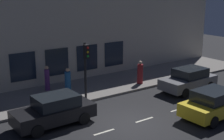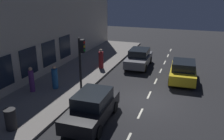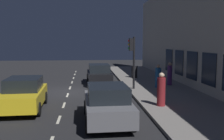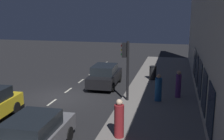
{
  "view_description": "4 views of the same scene",
  "coord_description": "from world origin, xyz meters",
  "px_view_note": "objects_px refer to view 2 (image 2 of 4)",
  "views": [
    {
      "loc": [
        -11.85,
        9.46,
        6.84
      ],
      "look_at": [
        3.02,
        -1.0,
        2.13
      ],
      "focal_mm": 50.59,
      "sensor_mm": 36.0,
      "label": 1
    },
    {
      "loc": [
        -2.37,
        13.06,
        6.47
      ],
      "look_at": [
        2.06,
        0.48,
        1.96
      ],
      "focal_mm": 37.68,
      "sensor_mm": 36.0,
      "label": 2
    },
    {
      "loc": [
        1.22,
        -17.3,
        3.35
      ],
      "look_at": [
        2.81,
        -1.07,
        1.57
      ],
      "focal_mm": 41.7,
      "sensor_mm": 36.0,
      "label": 3
    },
    {
      "loc": [
        7.09,
        -15.29,
        5.41
      ],
      "look_at": [
        3.19,
        1.21,
        1.68
      ],
      "focal_mm": 43.72,
      "sensor_mm": 36.0,
      "label": 4
    }
  ],
  "objects_px": {
    "parked_car_0": "(92,107)",
    "pedestrian_0": "(32,80)",
    "traffic_light": "(81,55)",
    "trash_bin": "(11,119)",
    "parked_car_1": "(183,71)",
    "parked_car_2": "(139,58)",
    "pedestrian_1": "(55,78)",
    "pedestrian_2": "(101,59)"
  },
  "relations": [
    {
      "from": "parked_car_0",
      "to": "pedestrian_0",
      "type": "relative_size",
      "value": 2.49
    },
    {
      "from": "traffic_light",
      "to": "trash_bin",
      "type": "height_order",
      "value": "traffic_light"
    },
    {
      "from": "parked_car_1",
      "to": "parked_car_2",
      "type": "height_order",
      "value": "same"
    },
    {
      "from": "pedestrian_1",
      "to": "parked_car_1",
      "type": "bearing_deg",
      "value": 83.79
    },
    {
      "from": "trash_bin",
      "to": "pedestrian_0",
      "type": "bearing_deg",
      "value": -65.09
    },
    {
      "from": "pedestrian_0",
      "to": "traffic_light",
      "type": "bearing_deg",
      "value": -28.57
    },
    {
      "from": "parked_car_0",
      "to": "parked_car_1",
      "type": "xyz_separation_m",
      "value": [
        -4.07,
        -7.52,
        -0.0
      ]
    },
    {
      "from": "parked_car_0",
      "to": "trash_bin",
      "type": "xyz_separation_m",
      "value": [
        3.25,
        2.2,
        -0.11
      ]
    },
    {
      "from": "pedestrian_1",
      "to": "parked_car_2",
      "type": "bearing_deg",
      "value": 113.45
    },
    {
      "from": "traffic_light",
      "to": "trash_bin",
      "type": "xyz_separation_m",
      "value": [
        1.15,
        5.36,
        -1.88
      ]
    },
    {
      "from": "parked_car_2",
      "to": "parked_car_0",
      "type": "bearing_deg",
      "value": 87.81
    },
    {
      "from": "traffic_light",
      "to": "pedestrian_0",
      "type": "height_order",
      "value": "traffic_light"
    },
    {
      "from": "traffic_light",
      "to": "parked_car_1",
      "type": "xyz_separation_m",
      "value": [
        -6.18,
        -4.36,
        -1.77
      ]
    },
    {
      "from": "parked_car_1",
      "to": "parked_car_0",
      "type": "bearing_deg",
      "value": -120.48
    },
    {
      "from": "traffic_light",
      "to": "pedestrian_2",
      "type": "xyz_separation_m",
      "value": [
        0.62,
        -4.84,
        -1.64
      ]
    },
    {
      "from": "pedestrian_0",
      "to": "pedestrian_2",
      "type": "distance_m",
      "value": 6.58
    },
    {
      "from": "parked_car_1",
      "to": "pedestrian_2",
      "type": "xyz_separation_m",
      "value": [
        6.8,
        -0.48,
        0.13
      ]
    },
    {
      "from": "traffic_light",
      "to": "parked_car_0",
      "type": "height_order",
      "value": "traffic_light"
    },
    {
      "from": "parked_car_2",
      "to": "trash_bin",
      "type": "distance_m",
      "value": 12.6
    },
    {
      "from": "traffic_light",
      "to": "pedestrian_2",
      "type": "distance_m",
      "value": 5.15
    },
    {
      "from": "traffic_light",
      "to": "pedestrian_2",
      "type": "height_order",
      "value": "traffic_light"
    },
    {
      "from": "pedestrian_0",
      "to": "trash_bin",
      "type": "bearing_deg",
      "value": -116.38
    },
    {
      "from": "pedestrian_0",
      "to": "trash_bin",
      "type": "height_order",
      "value": "pedestrian_0"
    },
    {
      "from": "parked_car_1",
      "to": "pedestrian_1",
      "type": "xyz_separation_m",
      "value": [
        8.08,
        4.68,
        0.1
      ]
    },
    {
      "from": "parked_car_2",
      "to": "pedestrian_2",
      "type": "distance_m",
      "value": 3.45
    },
    {
      "from": "pedestrian_1",
      "to": "pedestrian_0",
      "type": "bearing_deg",
      "value": -86.27
    },
    {
      "from": "traffic_light",
      "to": "trash_bin",
      "type": "distance_m",
      "value": 5.8
    },
    {
      "from": "parked_car_1",
      "to": "pedestrian_2",
      "type": "distance_m",
      "value": 6.81
    },
    {
      "from": "parked_car_0",
      "to": "pedestrian_2",
      "type": "bearing_deg",
      "value": -72.58
    },
    {
      "from": "pedestrian_1",
      "to": "pedestrian_2",
      "type": "xyz_separation_m",
      "value": [
        -1.28,
        -5.16,
        0.02
      ]
    },
    {
      "from": "pedestrian_0",
      "to": "parked_car_1",
      "type": "bearing_deg",
      "value": -19.85
    },
    {
      "from": "pedestrian_0",
      "to": "parked_car_2",
      "type": "bearing_deg",
      "value": 5.43
    },
    {
      "from": "parked_car_0",
      "to": "trash_bin",
      "type": "height_order",
      "value": "parked_car_0"
    },
    {
      "from": "pedestrian_2",
      "to": "pedestrian_0",
      "type": "bearing_deg",
      "value": 167.41
    },
    {
      "from": "traffic_light",
      "to": "pedestrian_1",
      "type": "distance_m",
      "value": 2.55
    },
    {
      "from": "parked_car_0",
      "to": "parked_car_1",
      "type": "bearing_deg",
      "value": -119.81
    },
    {
      "from": "pedestrian_0",
      "to": "trash_bin",
      "type": "xyz_separation_m",
      "value": [
        -1.9,
        4.09,
        -0.27
      ]
    },
    {
      "from": "pedestrian_0",
      "to": "pedestrian_2",
      "type": "relative_size",
      "value": 1.01
    },
    {
      "from": "parked_car_1",
      "to": "pedestrian_0",
      "type": "relative_size",
      "value": 2.43
    },
    {
      "from": "pedestrian_2",
      "to": "parked_car_2",
      "type": "bearing_deg",
      "value": -46.81
    },
    {
      "from": "traffic_light",
      "to": "parked_car_0",
      "type": "bearing_deg",
      "value": 123.67
    },
    {
      "from": "parked_car_0",
      "to": "parked_car_1",
      "type": "distance_m",
      "value": 8.56
    }
  ]
}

